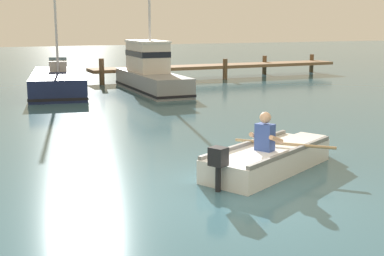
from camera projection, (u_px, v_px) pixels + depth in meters
ground_plane at (229, 198)px, 8.64m from camera, size 120.00×120.00×0.00m
wooden_dock at (218, 66)px, 27.56m from camera, size 13.75×1.64×1.23m
rowboat_with_person at (270, 158)px, 10.25m from camera, size 3.50×2.38×1.19m
moored_boat_navy at (59, 83)px, 21.75m from camera, size 3.29×6.78×4.72m
moored_boat_grey at (150, 72)px, 22.24m from camera, size 1.74×6.02×4.41m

